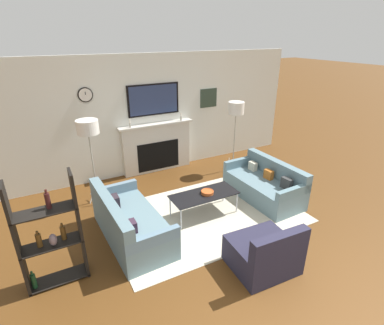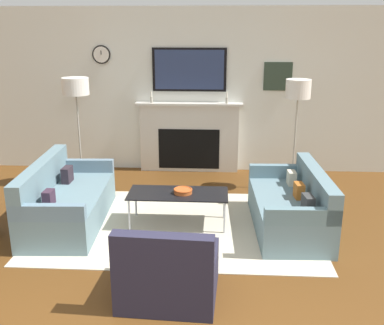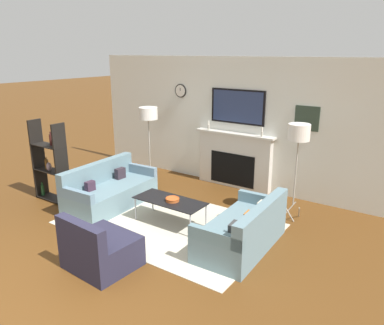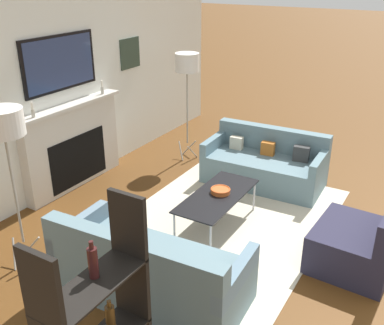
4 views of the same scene
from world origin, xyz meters
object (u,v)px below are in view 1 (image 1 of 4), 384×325
Objects in this scene: couch_right at (265,185)px; floor_lamp_right at (236,109)px; couch_left at (129,223)px; coffee_table at (204,195)px; shelf_unit at (50,236)px; armchair at (264,253)px; floor_lamp_left at (88,128)px; decorative_bowl at (207,192)px.

floor_lamp_right reaches higher than couch_right.
couch_left reaches higher than coffee_table.
coffee_table is 2.60m from shelf_unit.
coffee_table is (-0.05, 1.58, 0.14)m from armchair.
floor_lamp_left is at bearing 139.78° from coffee_table.
floor_lamp_left reaches higher than armchair.
floor_lamp_right is 1.08× the size of shelf_unit.
coffee_table is 5.27× the size of decorative_bowl.
couch_right is at bearing 6.31° from shelf_unit.
decorative_bowl is 0.15× the size of shelf_unit.
floor_lamp_left reaches higher than shelf_unit.
floor_lamp_left reaches higher than coffee_table.
coffee_table is at bearing 1.47° from couch_left.
decorative_bowl is at bearing 178.91° from couch_right.
floor_lamp_right is at bearing 62.14° from armchair.
floor_lamp_left is (-0.22, 1.41, 1.24)m from couch_left.
coffee_table is at bearing -40.22° from floor_lamp_left.
couch_left is at bearing 133.30° from armchair.
couch_right is 0.99× the size of floor_lamp_left.
floor_lamp_left is at bearing 140.66° from decorative_bowl.
coffee_table is 2.41m from floor_lamp_left.
decorative_bowl is (0.06, -0.01, 0.06)m from coffee_table.
coffee_table is at bearing 10.45° from shelf_unit.
couch_left is at bearing -178.53° from coffee_table.
shelf_unit reaches higher than couch_right.
couch_right is (2.80, 0.00, -0.01)m from couch_left.
couch_left reaches higher than decorative_bowl.
floor_lamp_left reaches higher than couch_left.
shelf_unit is (-2.59, 1.12, 0.46)m from armchair.
armchair is at bearing -90.37° from decorative_bowl.
armchair is at bearing -60.42° from floor_lamp_left.
decorative_bowl is at bearing 1.09° from couch_left.
shelf_unit is (-0.91, -1.85, -0.79)m from floor_lamp_left.
floor_lamp_left is 2.20m from shelf_unit.
decorative_bowl is at bearing -39.34° from floor_lamp_left.
couch_right is at bearing -25.05° from floor_lamp_left.
decorative_bowl is at bearing -7.42° from coffee_table.
shelf_unit is (-1.13, -0.43, 0.44)m from couch_left.
decorative_bowl is (0.01, 1.58, 0.20)m from armchair.
coffee_table is at bearing -139.57° from floor_lamp_right.
couch_right is 2.05m from armchair.
couch_left is 2.00× the size of armchair.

